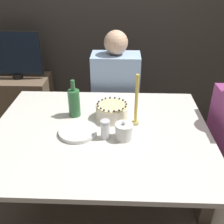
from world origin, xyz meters
The scene contains 12 objects.
ground_plane centered at (0.00, 0.00, 0.00)m, with size 12.00×12.00×0.00m, color #4C4238.
wall_behind centered at (0.00, 1.40, 1.30)m, with size 8.00×0.05×2.60m.
dining_table centered at (0.00, 0.00, 0.65)m, with size 1.33×1.08×0.76m.
cake centered at (0.07, 0.15, 0.81)m, with size 0.21×0.21×0.11m.
sugar_bowl centered at (0.14, -0.07, 0.81)m, with size 0.11×0.11×0.12m.
sugar_shaker centered at (0.04, -0.07, 0.82)m, with size 0.06×0.06×0.12m.
plate_stack centered at (-0.13, -0.03, 0.78)m, with size 0.23×0.23×0.02m.
candle centered at (0.22, 0.08, 0.90)m, with size 0.04×0.04×0.33m.
bottle centered at (-0.18, 0.18, 0.86)m, with size 0.08×0.08×0.25m.
person_man_blue_shirt centered at (0.08, 0.74, 0.52)m, with size 0.40×0.34×1.20m.
side_cabinet centered at (-0.94, 1.15, 0.31)m, with size 0.60×0.40×0.62m.
tv_monitor centered at (-0.94, 1.16, 0.87)m, with size 0.55×0.10×0.47m.
Camera 1 is at (0.12, -1.33, 1.65)m, focal length 42.00 mm.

